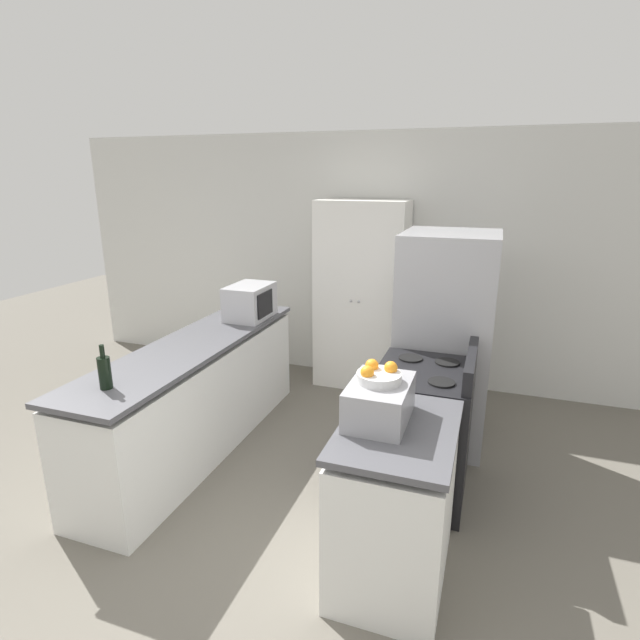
{
  "coord_description": "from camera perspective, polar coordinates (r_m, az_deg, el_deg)",
  "views": [
    {
      "loc": [
        1.28,
        -1.8,
        2.18
      ],
      "look_at": [
        0.0,
        1.83,
        1.05
      ],
      "focal_mm": 28.0,
      "sensor_mm": 36.0,
      "label": 1
    }
  ],
  "objects": [
    {
      "name": "fruit_bowl",
      "position": [
        2.66,
        6.68,
        -6.24
      ],
      "size": [
        0.24,
        0.24,
        0.1
      ],
      "color": "silver",
      "rests_on": "toaster_oven"
    },
    {
      "name": "pantry_cabinet",
      "position": [
        5.18,
        4.72,
        2.77
      ],
      "size": [
        0.91,
        0.49,
        1.93
      ],
      "color": "white",
      "rests_on": "ground_plane"
    },
    {
      "name": "wine_bottle",
      "position": [
        3.32,
        -23.39,
        -5.45
      ],
      "size": [
        0.08,
        0.08,
        0.28
      ],
      "color": "black",
      "rests_on": "counter_left"
    },
    {
      "name": "toaster_oven",
      "position": [
        2.7,
        6.77,
        -9.22
      ],
      "size": [
        0.32,
        0.45,
        0.21
      ],
      "color": "#939399",
      "rests_on": "counter_right"
    },
    {
      "name": "stove",
      "position": [
        3.63,
        11.51,
        -12.22
      ],
      "size": [
        0.66,
        0.76,
        1.07
      ],
      "color": "black",
      "rests_on": "ground_plane"
    },
    {
      "name": "counter_right",
      "position": [
        2.94,
        8.53,
        -20.14
      ],
      "size": [
        0.6,
        0.87,
        0.91
      ],
      "color": "silver",
      "rests_on": "ground_plane"
    },
    {
      "name": "counter_left",
      "position": [
        4.2,
        -13.87,
        -8.6
      ],
      "size": [
        0.6,
        2.51,
        0.91
      ],
      "color": "silver",
      "rests_on": "ground_plane"
    },
    {
      "name": "refrigerator",
      "position": [
        4.21,
        14.05,
        -2.19
      ],
      "size": [
        0.76,
        0.79,
        1.75
      ],
      "color": "#A3A3A8",
      "rests_on": "ground_plane"
    },
    {
      "name": "wall_back",
      "position": [
        5.38,
        5.44,
        6.88
      ],
      "size": [
        7.0,
        0.06,
        2.6
      ],
      "color": "silver",
      "rests_on": "ground_plane"
    },
    {
      "name": "ground_plane",
      "position": [
        3.1,
        -12.93,
        -28.8
      ],
      "size": [
        14.0,
        14.0,
        0.0
      ],
      "primitive_type": "plane",
      "color": "#666056"
    },
    {
      "name": "microwave",
      "position": [
        4.57,
        -8.0,
        2.1
      ],
      "size": [
        0.34,
        0.48,
        0.31
      ],
      "color": "#B2B2B7",
      "rests_on": "counter_left"
    }
  ]
}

